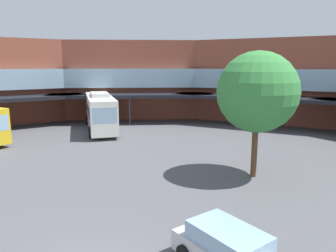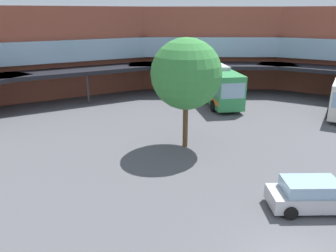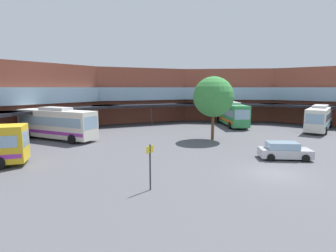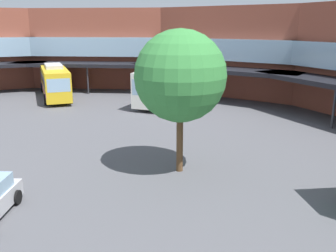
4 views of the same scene
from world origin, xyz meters
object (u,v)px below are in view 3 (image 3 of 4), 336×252
bus_2 (319,117)px  parked_car (284,151)px  plaza_tree (213,97)px  bus_3 (57,123)px  bus_0 (232,114)px  stop_sign_post (150,163)px

bus_2 → parked_car: bearing=-2.0°
bus_2 → plaza_tree: (-18.30, 4.55, 3.34)m
bus_2 → bus_3: size_ratio=1.12×
bus_0 → stop_sign_post: size_ratio=3.56×
stop_sign_post → bus_2: bearing=7.1°
bus_3 → stop_sign_post: bearing=-26.6°
plaza_tree → bus_0: bearing=29.4°
bus_2 → stop_sign_post: 33.43m
bus_0 → plaza_tree: bearing=-26.3°
bus_2 → plaza_tree: bearing=-31.2°
stop_sign_post → parked_car: bearing=-5.2°
bus_0 → parked_car: bus_0 is taller
bus_0 → bus_3: bearing=-66.9°
plaza_tree → bus_2: bearing=-14.0°
parked_car → stop_sign_post: bearing=-142.6°
bus_0 → stop_sign_post: bearing=-25.8°
bus_2 → plaza_tree: 19.15m
parked_car → stop_sign_post: stop_sign_post is taller
parked_car → bus_2: bearing=57.9°
bus_0 → bus_2: (6.70, -11.10, -0.11)m
bus_0 → stop_sign_post: (-26.47, -15.21, -0.25)m
bus_0 → plaza_tree: (-11.59, -6.54, 3.24)m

